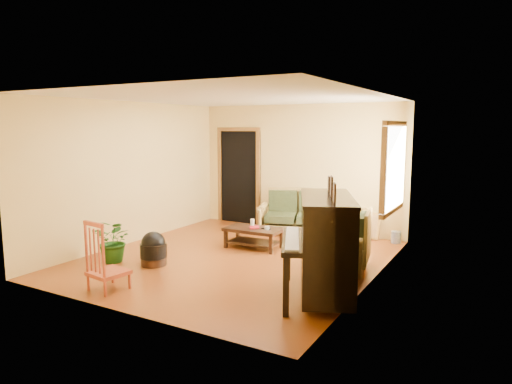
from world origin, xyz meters
The scene contains 16 objects.
floor centered at (0.00, 0.00, 0.00)m, with size 5.00×5.00×0.00m, color #632A0D.
doorway centered at (-1.45, 2.48, 1.02)m, with size 1.08×0.16×2.05m, color black.
window centered at (2.21, 1.30, 1.50)m, with size 0.12×1.36×1.46m, color white.
sofa centered at (0.45, 2.19, 0.45)m, with size 2.10×0.88×0.90m, color olive.
coffee_table centered at (-0.06, 0.72, 0.18)m, with size 1.00×0.55×0.37m, color black.
armchair centered at (1.71, 0.29, 0.47)m, with size 0.89×0.94×0.94m, color olive.
piano centered at (1.91, -0.90, 0.65)m, with size 0.87×1.47×1.30m, color black.
footstool centered at (-0.92, -0.93, 0.20)m, with size 0.41×0.41×0.40m, color black.
red_chair centered at (-0.70, -2.04, 0.47)m, with size 0.44×0.48×0.94m, color #98341B.
leaning_frame centered at (1.55, 2.35, 0.28)m, with size 0.41×0.09×0.55m, color #BC913E.
ceramic_crock centered at (2.07, 2.32, 0.11)m, with size 0.18×0.18×0.22m, color #335399.
potted_plant centered at (-1.57, -1.11, 0.35)m, with size 0.63×0.54×0.70m, color #1D5418.
book centered at (-0.12, 0.68, 0.38)m, with size 0.17×0.22×0.02m, color maroon.
candle centered at (-0.18, 0.87, 0.43)m, with size 0.07×0.07×0.12m, color silver.
glass_jar centered at (0.21, 0.73, 0.39)m, with size 0.09×0.09×0.06m, color silver.
remote centered at (0.18, 0.74, 0.37)m, with size 0.17×0.04×0.02m, color black.
Camera 1 is at (3.87, -6.15, 2.15)m, focal length 32.00 mm.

